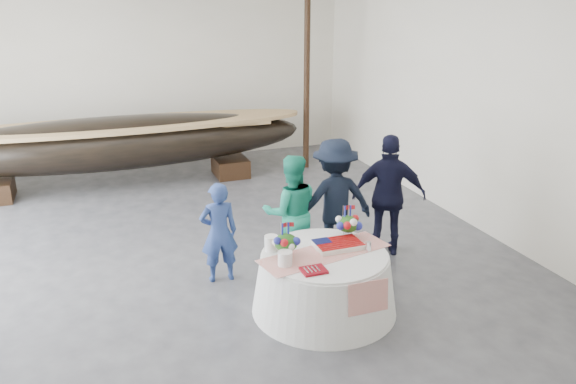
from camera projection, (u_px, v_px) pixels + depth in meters
name	position (u px, v px, depth m)	size (l,w,h in m)	color
floor	(196.00, 260.00, 8.86)	(10.00, 12.00, 0.01)	#3D3D42
wall_back	(142.00, 70.00, 13.43)	(10.00, 0.02, 4.50)	silver
wall_front	(405.00, 358.00, 2.79)	(10.00, 0.02, 4.50)	silver
wall_right	(475.00, 99.00, 9.72)	(0.02, 12.00, 4.50)	silver
longboat_display	(116.00, 143.00, 11.92)	(8.23, 1.65, 1.54)	black
banquet_table	(324.00, 281.00, 7.35)	(1.91, 1.91, 0.82)	silver
tabletop_items	(318.00, 239.00, 7.28)	(1.84, 1.04, 0.40)	#B61B12
guest_woman_blue	(219.00, 232.00, 8.01)	(0.55, 0.36, 1.50)	navy
guest_woman_teal	(291.00, 212.00, 8.37)	(0.86, 0.67, 1.77)	#1C9374
guest_man_left	(334.00, 200.00, 8.63)	(1.25, 0.72, 1.94)	black
guest_man_right	(389.00, 196.00, 8.80)	(1.15, 0.48, 1.96)	black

